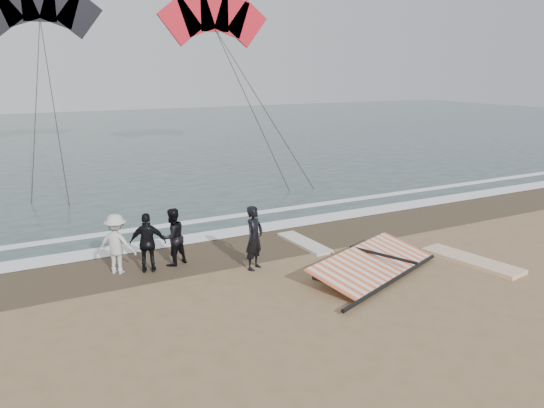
# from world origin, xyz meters

# --- Properties ---
(ground) EXTENTS (120.00, 120.00, 0.00)m
(ground) POSITION_xyz_m (0.00, 0.00, 0.00)
(ground) COLOR #8C704C
(ground) RESTS_ON ground
(sea) EXTENTS (120.00, 54.00, 0.02)m
(sea) POSITION_xyz_m (0.00, 33.00, 0.01)
(sea) COLOR #233838
(sea) RESTS_ON ground
(wet_sand) EXTENTS (120.00, 2.80, 0.01)m
(wet_sand) POSITION_xyz_m (0.00, 4.50, 0.01)
(wet_sand) COLOR #4C3D2B
(wet_sand) RESTS_ON ground
(foam_near) EXTENTS (120.00, 0.90, 0.01)m
(foam_near) POSITION_xyz_m (0.00, 5.90, 0.03)
(foam_near) COLOR white
(foam_near) RESTS_ON sea
(foam_far) EXTENTS (120.00, 0.45, 0.01)m
(foam_far) POSITION_xyz_m (0.00, 7.60, 0.03)
(foam_far) COLOR white
(foam_far) RESTS_ON sea
(man_main) EXTENTS (0.72, 0.66, 1.65)m
(man_main) POSITION_xyz_m (-1.14, 2.83, 0.83)
(man_main) COLOR black
(man_main) RESTS_ON ground
(board_white) EXTENTS (1.18, 2.76, 0.11)m
(board_white) POSITION_xyz_m (4.12, 0.51, 0.05)
(board_white) COLOR white
(board_white) RESTS_ON ground
(board_cream) EXTENTS (0.63, 2.17, 0.09)m
(board_cream) POSITION_xyz_m (1.00, 3.89, 0.04)
(board_cream) COLOR beige
(board_cream) RESTS_ON ground
(trio_cluster) EXTENTS (2.41, 1.16, 1.53)m
(trio_cluster) POSITION_xyz_m (-3.65, 4.07, 0.76)
(trio_cluster) COLOR black
(trio_cluster) RESTS_ON ground
(sail_rig) EXTENTS (4.10, 2.98, 0.50)m
(sail_rig) POSITION_xyz_m (1.22, 1.25, 0.19)
(sail_rig) COLOR black
(sail_rig) RESTS_ON ground
(kite_red) EXTENTS (6.89, 4.79, 11.74)m
(kite_red) POSITION_xyz_m (4.66, 19.19, 7.41)
(kite_red) COLOR red
(kite_red) RESTS_ON ground
(kite_dark) EXTENTS (7.30, 6.02, 14.06)m
(kite_dark) POSITION_xyz_m (-3.60, 23.46, 7.88)
(kite_dark) COLOR black
(kite_dark) RESTS_ON ground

